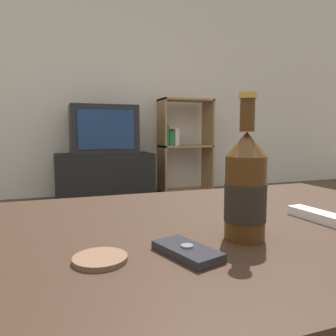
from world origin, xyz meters
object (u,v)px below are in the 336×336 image
Objects in this scene: bookshelf at (183,144)px; remote_control at (320,216)px; tv_stand at (105,176)px; cell_phone at (187,251)px; television at (104,130)px; beer_bottle at (246,188)px.

bookshelf is 6.82× the size of remote_control.
remote_control reaches higher than tv_stand.
cell_phone is at bearing -96.05° from tv_stand.
bookshelf is 8.10× the size of cell_phone.
television is 2.81m from remote_control.
tv_stand is 0.47m from television.
tv_stand is at bearing -175.44° from bookshelf.
cell_phone is 0.36m from remote_control.
beer_bottle is 2.03× the size of cell_phone.
television is at bearing 86.45° from beer_bottle.
tv_stand is 2.88m from beer_bottle.
television is (0.00, -0.00, 0.47)m from tv_stand.
bookshelf reaches higher than beer_bottle.
bookshelf is (0.89, 0.07, -0.16)m from television.
bookshelf is at bearing 69.53° from remote_control.
television is at bearing -90.00° from tv_stand.
beer_bottle reaches higher than cell_phone.
tv_stand is at bearing 66.96° from cell_phone.
television is 0.63× the size of bookshelf.
tv_stand is at bearing 90.00° from television.
beer_bottle is (-1.07, -2.92, 0.04)m from bookshelf.
television is at bearing 86.84° from remote_control.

